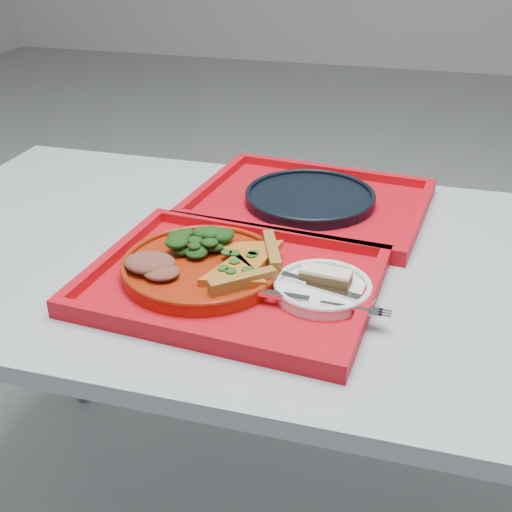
# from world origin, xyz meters

# --- Properties ---
(table) EXTENTS (1.60, 0.80, 0.75)m
(table) POSITION_xyz_m (0.00, 0.00, 0.68)
(table) COLOR #99A4AC
(table) RESTS_ON ground
(tray_main) EXTENTS (0.48, 0.38, 0.01)m
(tray_main) POSITION_xyz_m (-0.11, -0.13, 0.76)
(tray_main) COLOR red
(tray_main) RESTS_ON table
(tray_far) EXTENTS (0.49, 0.40, 0.01)m
(tray_far) POSITION_xyz_m (-0.05, 0.21, 0.76)
(tray_far) COLOR red
(tray_far) RESTS_ON table
(dinner_plate) EXTENTS (0.26, 0.26, 0.02)m
(dinner_plate) POSITION_xyz_m (-0.16, -0.12, 0.77)
(dinner_plate) COLOR #942109
(dinner_plate) RESTS_ON tray_main
(side_plate) EXTENTS (0.15, 0.15, 0.01)m
(side_plate) POSITION_xyz_m (0.04, -0.13, 0.77)
(side_plate) COLOR white
(side_plate) RESTS_ON tray_main
(navy_plate) EXTENTS (0.26, 0.26, 0.02)m
(navy_plate) POSITION_xyz_m (-0.05, 0.21, 0.77)
(navy_plate) COLOR black
(navy_plate) RESTS_ON tray_far
(pizza_slice_a) EXTENTS (0.16, 0.16, 0.02)m
(pizza_slice_a) POSITION_xyz_m (-0.10, -0.14, 0.79)
(pizza_slice_a) COLOR orange
(pizza_slice_a) RESTS_ON dinner_plate
(pizza_slice_b) EXTENTS (0.16, 0.15, 0.02)m
(pizza_slice_b) POSITION_xyz_m (-0.09, -0.07, 0.79)
(pizza_slice_b) COLOR orange
(pizza_slice_b) RESTS_ON dinner_plate
(salad_heap) EXTENTS (0.09, 0.08, 0.04)m
(salad_heap) POSITION_xyz_m (-0.19, -0.07, 0.80)
(salad_heap) COLOR black
(salad_heap) RESTS_ON dinner_plate
(meat_portion) EXTENTS (0.08, 0.07, 0.03)m
(meat_portion) POSITION_xyz_m (-0.24, -0.16, 0.79)
(meat_portion) COLOR brown
(meat_portion) RESTS_ON dinner_plate
(dessert_bar) EXTENTS (0.08, 0.04, 0.02)m
(dessert_bar) POSITION_xyz_m (0.04, -0.11, 0.79)
(dessert_bar) COLOR #51361B
(dessert_bar) RESTS_ON side_plate
(knife) EXTENTS (0.18, 0.06, 0.01)m
(knife) POSITION_xyz_m (0.03, -0.13, 0.78)
(knife) COLOR silver
(knife) RESTS_ON side_plate
(fork) EXTENTS (0.19, 0.03, 0.01)m
(fork) POSITION_xyz_m (0.04, -0.18, 0.78)
(fork) COLOR silver
(fork) RESTS_ON side_plate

